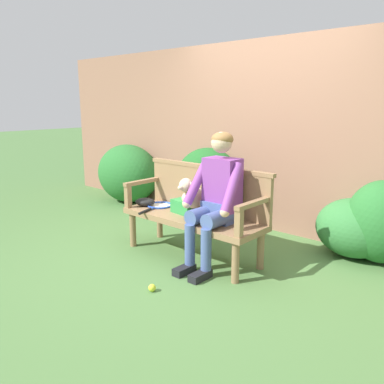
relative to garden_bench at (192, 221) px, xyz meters
name	(u,v)px	position (x,y,z in m)	size (l,w,h in m)	color
ground_plane	(192,256)	(0.00, 0.00, -0.39)	(40.00, 40.00, 0.00)	#4C753D
brick_garden_fence	(271,136)	(0.00, 1.49, 0.78)	(8.00, 0.30, 2.33)	#936651
hedge_bush_mid_right	(382,222)	(1.50, 1.17, 0.03)	(0.71, 0.70, 0.84)	#286B2D
hedge_bush_far_left	(208,185)	(-0.71, 1.11, 0.11)	(0.98, 0.81, 1.00)	#1E5B23
hedge_bush_far_right	(128,173)	(-2.35, 1.09, 0.08)	(1.12, 0.84, 0.93)	#286B2D
hedge_bush_mid_left	(355,228)	(1.25, 1.15, -0.08)	(0.80, 0.74, 0.62)	#337538
garden_bench	(192,221)	(0.00, 0.00, 0.00)	(1.57, 0.53, 0.45)	#93704C
bench_backrest	(207,188)	(0.00, 0.24, 0.31)	(1.61, 0.06, 0.50)	#93704C
bench_armrest_left_end	(137,188)	(-0.74, -0.09, 0.26)	(0.06, 0.53, 0.28)	#93704C
bench_armrest_right_end	(248,211)	(0.74, -0.09, 0.26)	(0.06, 0.53, 0.28)	#93704C
person_seated	(216,195)	(0.33, -0.02, 0.33)	(0.56, 0.67, 1.32)	black
dog_on_bench	(193,196)	(-0.01, 0.03, 0.26)	(0.21, 0.40, 0.40)	beige
tennis_racket	(159,206)	(-0.53, 0.03, 0.07)	(0.36, 0.58, 0.03)	blue
baseball_glove	(145,202)	(-0.66, -0.05, 0.10)	(0.22, 0.17, 0.09)	black
sports_bag	(186,206)	(-0.12, 0.04, 0.13)	(0.28, 0.20, 0.14)	#2D8E42
tennis_ball	(152,288)	(0.27, -0.82, -0.35)	(0.07, 0.07, 0.07)	#CCDB33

